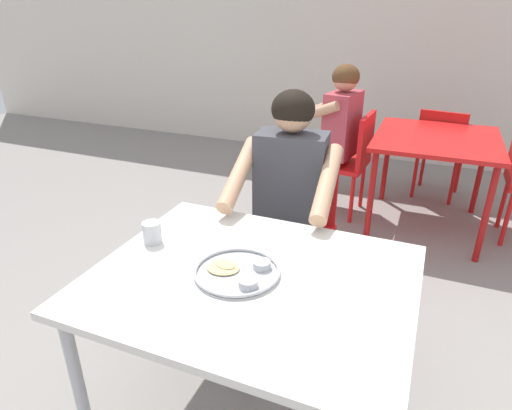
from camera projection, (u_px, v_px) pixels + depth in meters
name	position (u px, v px, depth m)	size (l,w,h in m)	color
table_foreground	(252.00, 293.00, 1.55)	(1.11, 0.89, 0.73)	silver
thali_tray	(238.00, 271.00, 1.52)	(0.31, 0.31, 0.03)	#B7BABF
drinking_cup	(152.00, 232.00, 1.71)	(0.07, 0.07, 0.09)	silver
chair_foreground	(295.00, 222.00, 2.40)	(0.47, 0.43, 0.85)	red
diner_foreground	(286.00, 197.00, 2.11)	(0.53, 0.58, 1.24)	black
table_background_red	(436.00, 147.00, 3.18)	(0.86, 0.95, 0.72)	red
chair_red_left	(351.00, 157.00, 3.47)	(0.42, 0.45, 0.84)	red
chair_red_far	(441.00, 148.00, 3.76)	(0.45, 0.46, 0.80)	red
patron_background	(331.00, 126.00, 3.44)	(0.60, 0.55, 1.20)	#3C3C3C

